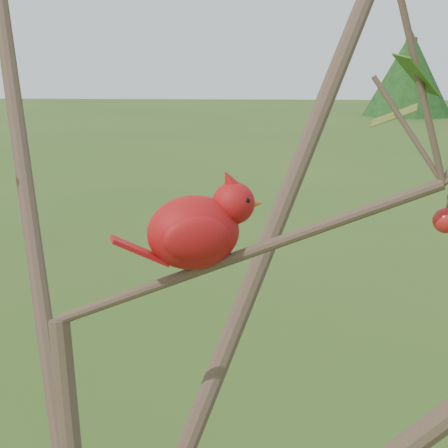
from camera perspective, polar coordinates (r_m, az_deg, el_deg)
name	(u,v)px	position (r m, az deg, el deg)	size (l,w,h in m)	color
crabapple_tree	(75,244)	(0.91, -13.44, -1.81)	(2.35, 2.05, 2.95)	#3B2A20
cardinal	(198,228)	(0.98, -2.35, -0.39)	(0.24, 0.16, 0.17)	#AA120E
distant_trees	(265,82)	(25.95, 3.73, 12.81)	(37.74, 10.24, 3.68)	#3B2A20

